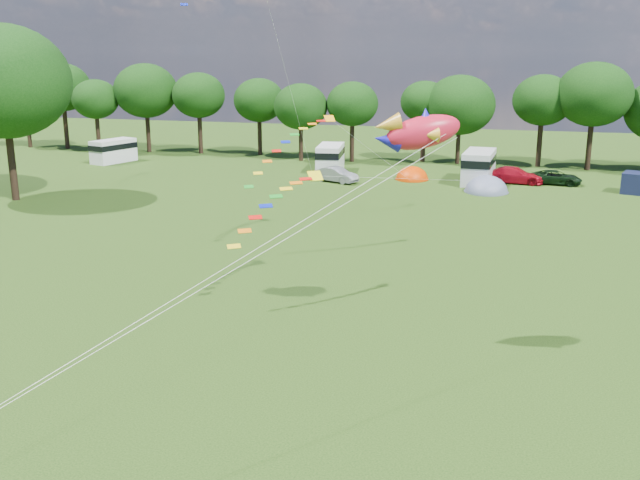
% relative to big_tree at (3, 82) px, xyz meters
% --- Properties ---
extents(ground_plane, '(180.00, 180.00, 0.00)m').
position_rel_big_tree_xyz_m(ground_plane, '(30.00, -28.00, -9.02)').
color(ground_plane, black).
rests_on(ground_plane, ground).
extents(tree_line, '(102.98, 10.98, 10.27)m').
position_rel_big_tree_xyz_m(tree_line, '(35.30, 26.99, -2.67)').
color(tree_line, black).
rests_on(tree_line, ground).
extents(big_tree, '(10.00, 10.00, 13.28)m').
position_rel_big_tree_xyz_m(big_tree, '(0.00, 0.00, 0.00)').
color(big_tree, black).
rests_on(big_tree, ground).
extents(car_b, '(4.00, 2.74, 1.32)m').
position_rel_big_tree_xyz_m(car_b, '(22.27, 14.00, -8.36)').
color(car_b, gray).
rests_on(car_b, ground).
extents(car_c, '(4.87, 2.36, 1.42)m').
position_rel_big_tree_xyz_m(car_c, '(37.47, 17.57, -8.31)').
color(car_c, '#A70A19').
rests_on(car_c, ground).
extents(car_d, '(4.61, 2.47, 1.21)m').
position_rel_big_tree_xyz_m(car_d, '(40.92, 17.96, -8.42)').
color(car_d, black).
rests_on(car_d, ground).
extents(campervan_a, '(3.34, 5.20, 2.36)m').
position_rel_big_tree_xyz_m(campervan_a, '(-2.81, 19.15, -7.75)').
color(campervan_a, silver).
rests_on(campervan_a, ground).
extents(campervan_b, '(2.88, 5.47, 2.56)m').
position_rel_big_tree_xyz_m(campervan_b, '(20.33, 19.37, -7.64)').
color(campervan_b, white).
rests_on(campervan_b, ground).
extents(campervan_c, '(2.77, 5.84, 2.79)m').
position_rel_big_tree_xyz_m(campervan_c, '(34.37, 17.04, -7.52)').
color(campervan_c, silver).
rests_on(campervan_c, ground).
extents(tent_orange, '(3.01, 3.29, 2.35)m').
position_rel_big_tree_xyz_m(tent_orange, '(28.53, 17.09, -9.00)').
color(tent_orange, '#DB3700').
rests_on(tent_orange, ground).
extents(tent_greyblue, '(3.64, 3.98, 2.71)m').
position_rel_big_tree_xyz_m(tent_greyblue, '(35.26, 12.82, -9.00)').
color(tent_greyblue, slate).
rests_on(tent_greyblue, ground).
extents(fish_kite, '(3.57, 2.17, 1.87)m').
position_rel_big_tree_xyz_m(fish_kite, '(33.59, -19.40, -0.72)').
color(fish_kite, red).
rests_on(fish_kite, ground).
extents(streamer_kite_b, '(4.30, 4.63, 3.80)m').
position_rel_big_tree_xyz_m(streamer_kite_b, '(25.04, -6.88, -2.72)').
color(streamer_kite_b, '#FFA10E').
rests_on(streamer_kite_b, ground).
extents(streamer_kite_c, '(3.26, 4.99, 2.83)m').
position_rel_big_tree_xyz_m(streamer_kite_c, '(27.05, -15.60, -4.30)').
color(streamer_kite_c, yellow).
rests_on(streamer_kite_c, ground).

